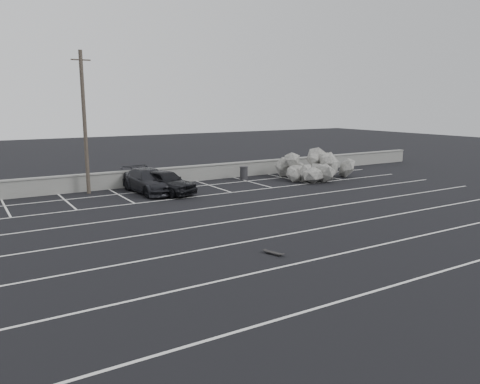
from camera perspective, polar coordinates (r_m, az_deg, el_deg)
ground at (r=18.53m, az=2.48°, el=-5.78°), size 120.00×120.00×0.00m
seawall at (r=30.75m, az=-12.23°, el=1.72°), size 50.00×0.45×1.06m
stall_lines at (r=22.15m, az=-4.08°, el=-3.01°), size 36.00×20.05×0.01m
car_left at (r=27.82m, az=-9.19°, el=1.24°), size 3.03×4.56×1.44m
car_right at (r=28.43m, az=-10.96°, el=1.35°), size 2.31×4.99×1.41m
utility_pole at (r=28.69m, az=-18.42°, el=8.02°), size 1.09×0.22×8.21m
trash_bin at (r=32.65m, az=0.46°, el=2.33°), size 0.67×0.67×0.92m
riprap_pile at (r=33.44m, az=8.82°, el=2.58°), size 5.83×5.08×1.58m
skateboard at (r=16.72m, az=4.14°, el=-7.41°), size 0.40×0.72×0.08m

